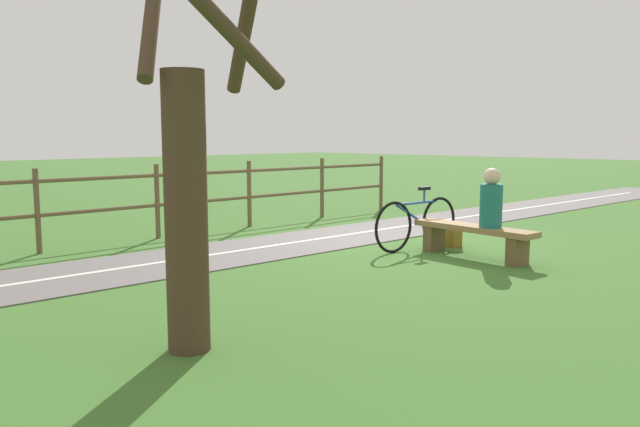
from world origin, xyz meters
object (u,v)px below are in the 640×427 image
object	(u,v)px
bench	(473,235)
person_seated	(491,201)
backpack	(451,235)
tree_far_right	(192,183)
bicycle	(417,223)

from	to	relation	value
bench	person_seated	xyz separation A→B (m)	(-0.27, 0.03, 0.51)
bench	backpack	world-z (taller)	bench
backpack	tree_far_right	bearing A→B (deg)	101.12
backpack	tree_far_right	distance (m)	5.75
person_seated	bench	bearing A→B (deg)	-0.00
backpack	tree_far_right	xyz separation A→B (m)	(-1.09, 5.53, 1.16)
bench	bicycle	size ratio (longest dim) A/B	1.08
bench	backpack	bearing A→B (deg)	-32.21
bench	bicycle	bearing A→B (deg)	6.78
bicycle	backpack	distance (m)	0.66
bicycle	backpack	xyz separation A→B (m)	(-0.24, -0.58, -0.22)
bench	tree_far_right	bearing A→B (deg)	100.74
bench	tree_far_right	xyz separation A→B (m)	(-0.37, 4.96, 1.02)
bicycle	tree_far_right	world-z (taller)	tree_far_right
bench	person_seated	distance (m)	0.58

